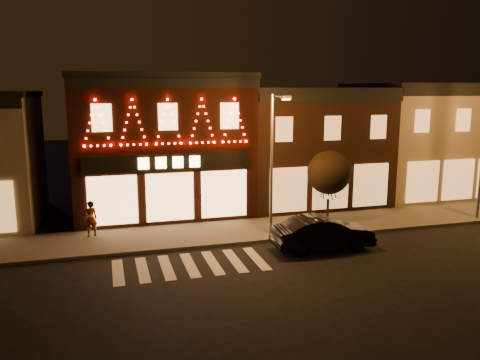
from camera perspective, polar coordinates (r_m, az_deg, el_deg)
name	(u,v)px	position (r m, az deg, el deg)	size (l,w,h in m)	color
ground	(210,305)	(17.45, -3.59, -14.50)	(120.00, 120.00, 0.00)	black
sidewalk_far	(215,233)	(25.13, -3.02, -6.30)	(44.00, 4.00, 0.15)	#47423D
building_pulp	(160,143)	(29.78, -9.44, 4.29)	(10.20, 8.34, 8.30)	black
building_right_a	(304,145)	(32.30, 7.60, 4.12)	(9.20, 8.28, 7.50)	#331C11
building_right_b	(421,139)	(36.79, 20.63, 4.56)	(9.20, 8.28, 7.80)	#6D624E
streetlamp_mid	(274,154)	(23.69, 4.00, 3.07)	(0.48, 1.62, 7.04)	#59595E
tree_right	(329,173)	(26.68, 10.49, 0.86)	(2.38, 2.38, 3.99)	black
dark_sedan	(323,233)	(23.00, 9.77, -6.21)	(1.67, 4.79, 1.58)	black
pedestrian	(91,219)	(25.26, -17.26, -4.38)	(0.66, 0.43, 1.81)	gray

